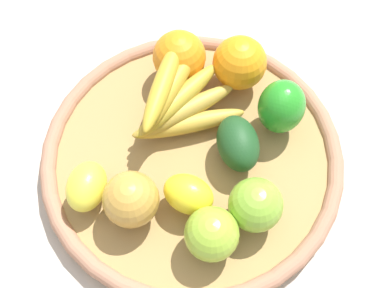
# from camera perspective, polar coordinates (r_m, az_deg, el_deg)

# --- Properties ---
(ground_plane) EXTENTS (2.40, 2.40, 0.00)m
(ground_plane) POSITION_cam_1_polar(r_m,az_deg,el_deg) (0.74, -0.00, -2.12)
(ground_plane) COLOR #BAAB9C
(ground_plane) RESTS_ON ground
(basket) EXTENTS (0.44, 0.44, 0.04)m
(basket) POSITION_cam_1_polar(r_m,az_deg,el_deg) (0.72, -0.00, -1.45)
(basket) COLOR #9C7A47
(basket) RESTS_ON ground_plane
(banana_bunch) EXTENTS (0.17, 0.17, 0.08)m
(banana_bunch) POSITION_cam_1_polar(r_m,az_deg,el_deg) (0.70, -1.73, 4.93)
(banana_bunch) COLOR gold
(banana_bunch) RESTS_ON basket
(lemon_0) EXTENTS (0.08, 0.07, 0.05)m
(lemon_0) POSITION_cam_1_polar(r_m,az_deg,el_deg) (0.65, -0.19, -5.83)
(lemon_0) COLOR yellow
(lemon_0) RESTS_ON basket
(apple_1) EXTENTS (0.09, 0.09, 0.07)m
(apple_1) POSITION_cam_1_polar(r_m,az_deg,el_deg) (0.64, 7.34, -6.98)
(apple_1) COLOR #7BAB31
(apple_1) RESTS_ON basket
(avocado) EXTENTS (0.08, 0.10, 0.06)m
(avocado) POSITION_cam_1_polar(r_m,az_deg,el_deg) (0.68, 5.32, 0.10)
(avocado) COLOR #1B431E
(avocado) RESTS_ON basket
(bell_pepper) EXTENTS (0.08, 0.09, 0.08)m
(bell_pepper) POSITION_cam_1_polar(r_m,az_deg,el_deg) (0.70, 10.30, 4.28)
(bell_pepper) COLOR #258B21
(bell_pepper) RESTS_ON basket
(orange_0) EXTENTS (0.11, 0.11, 0.08)m
(orange_0) POSITION_cam_1_polar(r_m,az_deg,el_deg) (0.74, 5.52, 9.31)
(orange_0) COLOR orange
(orange_0) RESTS_ON basket
(orange_1) EXTENTS (0.08, 0.08, 0.08)m
(orange_1) POSITION_cam_1_polar(r_m,az_deg,el_deg) (0.75, -1.47, 10.01)
(orange_1) COLOR orange
(orange_1) RESTS_ON basket
(apple_0) EXTENTS (0.08, 0.08, 0.07)m
(apple_0) POSITION_cam_1_polar(r_m,az_deg,el_deg) (0.64, -7.07, -6.36)
(apple_0) COLOR #BA8836
(apple_0) RESTS_ON basket
(lemon_1) EXTENTS (0.06, 0.08, 0.05)m
(lemon_1) POSITION_cam_1_polar(r_m,az_deg,el_deg) (0.67, -12.07, -4.81)
(lemon_1) COLOR yellow
(lemon_1) RESTS_ON basket
(apple_2) EXTENTS (0.10, 0.10, 0.07)m
(apple_2) POSITION_cam_1_polar(r_m,az_deg,el_deg) (0.62, 2.28, -10.33)
(apple_2) COLOR #8CB130
(apple_2) RESTS_ON basket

